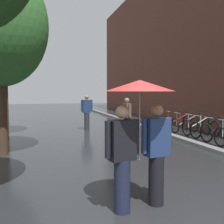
{
  "coord_description": "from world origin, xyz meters",
  "views": [
    {
      "loc": [
        -2.23,
        -3.23,
        1.91
      ],
      "look_at": [
        -0.26,
        3.71,
        1.35
      ],
      "focal_mm": 42.77,
      "sensor_mm": 36.0,
      "label": 1
    }
  ],
  "objects_px": {
    "couple_under_umbrella": "(140,124)",
    "pedestrian_walking_far": "(87,111)",
    "parked_bicycle_7": "(185,124)",
    "pedestrian_walking_midground": "(127,117)",
    "parked_bicycle_8": "(176,122)",
    "parked_bicycle_5": "(205,129)",
    "street_tree_2": "(3,34)",
    "parked_bicycle_4": "(217,132)",
    "parked_bicycle_6": "(197,127)"
  },
  "relations": [
    {
      "from": "couple_under_umbrella",
      "to": "pedestrian_walking_far",
      "type": "distance_m",
      "value": 9.16
    },
    {
      "from": "street_tree_2",
      "to": "parked_bicycle_4",
      "type": "xyz_separation_m",
      "value": [
        7.92,
        -3.65,
        -3.95
      ]
    },
    {
      "from": "pedestrian_walking_midground",
      "to": "pedestrian_walking_far",
      "type": "xyz_separation_m",
      "value": [
        -1.32,
        2.29,
        0.08
      ]
    },
    {
      "from": "parked_bicycle_4",
      "to": "pedestrian_walking_midground",
      "type": "distance_m",
      "value": 3.65
    },
    {
      "from": "parked_bicycle_5",
      "to": "street_tree_2",
      "type": "bearing_deg",
      "value": 160.19
    },
    {
      "from": "parked_bicycle_6",
      "to": "couple_under_umbrella",
      "type": "xyz_separation_m",
      "value": [
        -5.13,
        -6.14,
        1.02
      ]
    },
    {
      "from": "parked_bicycle_4",
      "to": "couple_under_umbrella",
      "type": "xyz_separation_m",
      "value": [
        -5.05,
        -4.66,
        1.02
      ]
    },
    {
      "from": "street_tree_2",
      "to": "pedestrian_walking_far",
      "type": "distance_m",
      "value": 5.09
    },
    {
      "from": "parked_bicycle_5",
      "to": "parked_bicycle_8",
      "type": "distance_m",
      "value": 2.37
    },
    {
      "from": "parked_bicycle_4",
      "to": "pedestrian_walking_midground",
      "type": "xyz_separation_m",
      "value": [
        -2.9,
        2.16,
        0.46
      ]
    },
    {
      "from": "parked_bicycle_6",
      "to": "parked_bicycle_5",
      "type": "bearing_deg",
      "value": -94.85
    },
    {
      "from": "couple_under_umbrella",
      "to": "pedestrian_walking_midground",
      "type": "bearing_deg",
      "value": 72.58
    },
    {
      "from": "street_tree_2",
      "to": "couple_under_umbrella",
      "type": "bearing_deg",
      "value": -70.9
    },
    {
      "from": "parked_bicycle_4",
      "to": "pedestrian_walking_midground",
      "type": "bearing_deg",
      "value": 143.38
    },
    {
      "from": "parked_bicycle_7",
      "to": "parked_bicycle_8",
      "type": "height_order",
      "value": "same"
    },
    {
      "from": "couple_under_umbrella",
      "to": "pedestrian_walking_far",
      "type": "relative_size",
      "value": 1.21
    },
    {
      "from": "parked_bicycle_7",
      "to": "pedestrian_walking_far",
      "type": "bearing_deg",
      "value": 152.91
    },
    {
      "from": "parked_bicycle_4",
      "to": "parked_bicycle_8",
      "type": "xyz_separation_m",
      "value": [
        0.04,
        3.16,
        0.0
      ]
    },
    {
      "from": "street_tree_2",
      "to": "parked_bicycle_4",
      "type": "height_order",
      "value": "street_tree_2"
    },
    {
      "from": "parked_bicycle_7",
      "to": "parked_bicycle_6",
      "type": "bearing_deg",
      "value": -83.31
    },
    {
      "from": "street_tree_2",
      "to": "parked_bicycle_8",
      "type": "relative_size",
      "value": 5.19
    },
    {
      "from": "parked_bicycle_6",
      "to": "parked_bicycle_7",
      "type": "bearing_deg",
      "value": 96.69
    },
    {
      "from": "street_tree_2",
      "to": "parked_bicycle_7",
      "type": "height_order",
      "value": "street_tree_2"
    },
    {
      "from": "parked_bicycle_7",
      "to": "couple_under_umbrella",
      "type": "relative_size",
      "value": 0.53
    },
    {
      "from": "parked_bicycle_6",
      "to": "pedestrian_walking_midground",
      "type": "distance_m",
      "value": 3.1
    },
    {
      "from": "parked_bicycle_5",
      "to": "parked_bicycle_8",
      "type": "relative_size",
      "value": 1.02
    },
    {
      "from": "pedestrian_walking_far",
      "to": "street_tree_2",
      "type": "bearing_deg",
      "value": -167.82
    },
    {
      "from": "parked_bicycle_8",
      "to": "parked_bicycle_5",
      "type": "bearing_deg",
      "value": -90.31
    },
    {
      "from": "street_tree_2",
      "to": "parked_bicycle_7",
      "type": "xyz_separation_m",
      "value": [
        7.91,
        -1.36,
        -3.95
      ]
    },
    {
      "from": "parked_bicycle_4",
      "to": "parked_bicycle_6",
      "type": "relative_size",
      "value": 1.02
    },
    {
      "from": "parked_bicycle_4",
      "to": "parked_bicycle_5",
      "type": "height_order",
      "value": "same"
    },
    {
      "from": "parked_bicycle_6",
      "to": "parked_bicycle_8",
      "type": "relative_size",
      "value": 0.98
    },
    {
      "from": "parked_bicycle_5",
      "to": "pedestrian_walking_far",
      "type": "relative_size",
      "value": 0.68
    },
    {
      "from": "couple_under_umbrella",
      "to": "parked_bicycle_8",
      "type": "bearing_deg",
      "value": 56.98
    },
    {
      "from": "street_tree_2",
      "to": "pedestrian_walking_midground",
      "type": "height_order",
      "value": "street_tree_2"
    },
    {
      "from": "parked_bicycle_8",
      "to": "pedestrian_walking_midground",
      "type": "bearing_deg",
      "value": -161.22
    },
    {
      "from": "parked_bicycle_7",
      "to": "parked_bicycle_8",
      "type": "distance_m",
      "value": 0.87
    },
    {
      "from": "street_tree_2",
      "to": "pedestrian_walking_midground",
      "type": "bearing_deg",
      "value": -16.57
    },
    {
      "from": "couple_under_umbrella",
      "to": "pedestrian_walking_midground",
      "type": "relative_size",
      "value": 1.28
    },
    {
      "from": "parked_bicycle_5",
      "to": "parked_bicycle_8",
      "type": "bearing_deg",
      "value": 89.69
    },
    {
      "from": "parked_bicycle_7",
      "to": "pedestrian_walking_far",
      "type": "distance_m",
      "value": 4.77
    },
    {
      "from": "street_tree_2",
      "to": "parked_bicycle_4",
      "type": "distance_m",
      "value": 9.58
    },
    {
      "from": "street_tree_2",
      "to": "couple_under_umbrella",
      "type": "distance_m",
      "value": 9.28
    },
    {
      "from": "parked_bicycle_6",
      "to": "pedestrian_walking_far",
      "type": "relative_size",
      "value": 0.65
    },
    {
      "from": "parked_bicycle_7",
      "to": "pedestrian_walking_midground",
      "type": "xyz_separation_m",
      "value": [
        -2.89,
        -0.14,
        0.46
      ]
    },
    {
      "from": "parked_bicycle_5",
      "to": "pedestrian_walking_midground",
      "type": "height_order",
      "value": "pedestrian_walking_midground"
    },
    {
      "from": "parked_bicycle_4",
      "to": "couple_under_umbrella",
      "type": "height_order",
      "value": "couple_under_umbrella"
    },
    {
      "from": "parked_bicycle_4",
      "to": "parked_bicycle_6",
      "type": "distance_m",
      "value": 1.47
    },
    {
      "from": "street_tree_2",
      "to": "parked_bicycle_6",
      "type": "bearing_deg",
      "value": -15.23
    },
    {
      "from": "parked_bicycle_5",
      "to": "parked_bicycle_7",
      "type": "height_order",
      "value": "same"
    }
  ]
}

